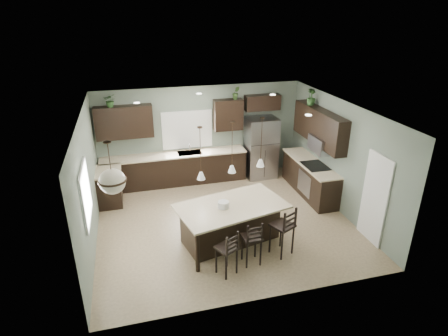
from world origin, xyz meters
TOP-DOWN VIEW (x-y plane):
  - ground at (0.00, 0.00)m, footprint 6.00×6.00m
  - pantry_door at (2.98, -1.55)m, footprint 0.04×0.82m
  - window_back at (-0.40, 2.73)m, footprint 1.35×0.02m
  - window_left at (-2.98, -0.80)m, footprint 0.02×1.10m
  - left_return_cabs at (-2.70, 1.70)m, footprint 0.60×0.90m
  - left_return_countertop at (-2.68, 1.70)m, footprint 0.66×0.96m
  - back_lower_cabs at (-0.85, 2.45)m, footprint 4.20×0.60m
  - back_countertop at (-0.85, 2.43)m, footprint 4.20×0.66m
  - sink_inset at (-0.40, 2.43)m, footprint 0.70×0.45m
  - faucet at (-0.40, 2.40)m, footprint 0.02×0.02m
  - back_upper_left at (-2.15, 2.58)m, footprint 1.55×0.34m
  - back_upper_right at (0.80, 2.58)m, footprint 0.85×0.34m
  - fridge_header at (1.85, 2.58)m, footprint 1.05×0.34m
  - right_lower_cabs at (2.70, 0.87)m, footprint 0.60×2.35m
  - right_countertop at (2.68, 0.87)m, footprint 0.66×2.35m
  - cooktop at (2.68, 0.60)m, footprint 0.58×0.75m
  - wall_oven_front at (2.40, 0.60)m, footprint 0.01×0.72m
  - right_upper_cabs at (2.83, 0.87)m, footprint 0.34×2.35m
  - microwave at (2.78, 0.60)m, footprint 0.40×0.75m
  - refrigerator at (1.77, 2.32)m, footprint 0.90×0.74m
  - kitchen_island at (-0.07, -0.87)m, footprint 2.55×1.80m
  - serving_dish at (-0.26, -0.92)m, footprint 0.24×0.24m
  - bar_stool_left at (-0.45, -1.89)m, footprint 0.49×0.49m
  - bar_stool_center at (0.12, -1.70)m, footprint 0.39×0.39m
  - bar_stool_right at (0.84, -1.55)m, footprint 0.56×0.56m
  - pendant_left at (-0.75, -1.03)m, footprint 0.17×0.17m
  - pendant_center at (-0.07, -0.87)m, footprint 0.17×0.17m
  - pendant_right at (0.61, -0.71)m, footprint 0.17×0.17m
  - chandelier at (-2.41, -1.45)m, footprint 0.50×0.50m
  - plant_back_left at (-2.44, 2.55)m, footprint 0.34×0.30m
  - plant_back_right at (1.02, 2.55)m, footprint 0.23×0.20m
  - plant_right_wall at (2.80, 1.41)m, footprint 0.28×0.28m
  - room_shell at (0.00, 0.00)m, footprint 6.00×6.00m

SIDE VIEW (x-z plane):
  - ground at x=0.00m, z-range 0.00..0.00m
  - left_return_cabs at x=-2.70m, z-range 0.00..0.90m
  - back_lower_cabs at x=-0.85m, z-range 0.00..0.90m
  - right_lower_cabs at x=2.70m, z-range 0.00..0.90m
  - wall_oven_front at x=2.40m, z-range 0.15..0.75m
  - kitchen_island at x=-0.07m, z-range 0.00..0.92m
  - bar_stool_left at x=-0.45m, z-range 0.00..0.98m
  - bar_stool_center at x=0.12m, z-range 0.00..1.01m
  - bar_stool_right at x=0.84m, z-range 0.00..1.13m
  - left_return_countertop at x=-2.68m, z-range 0.90..0.94m
  - back_countertop at x=-0.85m, z-range 0.90..0.94m
  - right_countertop at x=2.68m, z-range 0.90..0.94m
  - refrigerator at x=1.77m, z-range 0.00..1.85m
  - sink_inset at x=-0.40m, z-range 0.93..0.94m
  - cooktop at x=2.68m, z-range 0.93..0.95m
  - serving_dish at x=-0.26m, z-range 0.92..1.06m
  - pantry_door at x=2.98m, z-range 0.00..2.04m
  - faucet at x=-0.40m, z-range 0.94..1.22m
  - window_back at x=-0.40m, z-range 1.05..2.05m
  - window_left at x=-2.98m, z-range 1.05..2.05m
  - microwave at x=2.78m, z-range 1.35..1.75m
  - room_shell at x=0.00m, z-range -1.30..4.70m
  - back_upper_left at x=-2.15m, z-range 1.50..2.40m
  - back_upper_right at x=0.80m, z-range 1.50..2.40m
  - right_upper_cabs at x=2.83m, z-range 1.50..2.40m
  - fridge_header at x=1.85m, z-range 2.02..2.48m
  - pendant_left at x=-0.75m, z-range 1.70..2.80m
  - pendant_center at x=-0.07m, z-range 1.70..2.80m
  - pendant_right at x=0.61m, z-range 1.70..2.80m
  - chandelier at x=-2.41m, z-range 1.82..2.80m
  - plant_back_left at x=-2.44m, z-range 2.40..2.76m
  - plant_back_right at x=1.02m, z-range 2.40..2.78m
  - plant_right_wall at x=2.80m, z-range 2.40..2.83m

